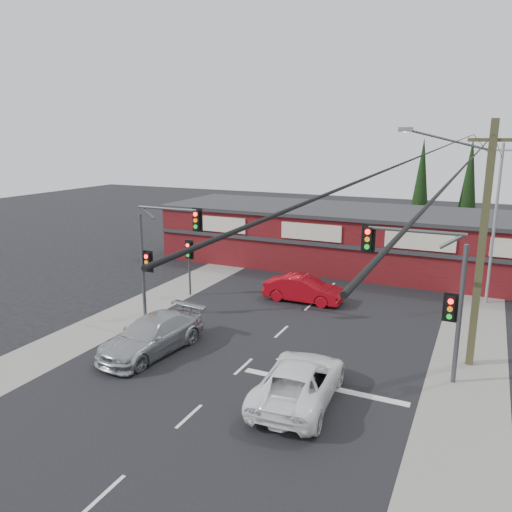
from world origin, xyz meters
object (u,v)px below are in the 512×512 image
at_px(white_suv, 299,381).
at_px(red_sedan, 304,289).
at_px(shop_building, 341,237).
at_px(silver_suv, 152,335).
at_px(utility_pole, 479,238).

height_order(white_suv, red_sedan, white_suv).
relative_size(red_sedan, shop_building, 0.17).
height_order(red_sedan, shop_building, shop_building).
bearing_deg(silver_suv, white_suv, -2.02).
xyz_separation_m(white_suv, shop_building, (-4.01, 19.80, 1.38)).
bearing_deg(silver_suv, red_sedan, 75.41).
bearing_deg(utility_pole, shop_building, 123.76).
relative_size(silver_suv, utility_pole, 0.55).
height_order(silver_suv, utility_pole, utility_pole).
distance_m(white_suv, shop_building, 20.25).
distance_m(silver_suv, utility_pole, 14.27).
relative_size(red_sedan, utility_pole, 0.46).
xyz_separation_m(white_suv, utility_pole, (5.34, 5.80, 4.64)).
xyz_separation_m(red_sedan, shop_building, (-0.39, 9.22, 1.38)).
bearing_deg(utility_pole, silver_suv, -159.87).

